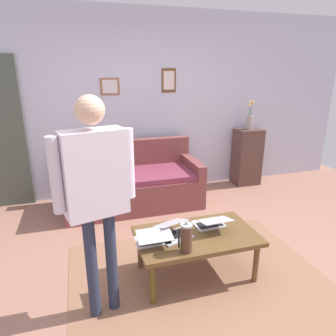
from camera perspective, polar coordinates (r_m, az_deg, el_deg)
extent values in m
plane|color=#9F6D5A|center=(3.11, 3.91, -18.42)|extent=(7.68, 7.68, 0.00)
cube|color=#92644A|center=(2.98, 5.95, -20.32)|extent=(2.32, 1.81, 0.01)
cube|color=silver|center=(4.65, -5.39, 11.80)|extent=(7.04, 0.10, 2.70)
cube|color=#906048|center=(4.52, -10.94, 14.91)|extent=(0.28, 0.02, 0.24)
cube|color=silver|center=(4.51, -10.93, 14.90)|extent=(0.21, 0.00, 0.18)
cube|color=brown|center=(4.69, 0.14, 16.25)|extent=(0.22, 0.02, 0.35)
cube|color=silver|center=(4.68, 0.17, 16.25)|extent=(0.17, 0.00, 0.27)
cube|color=brown|center=(4.31, -6.51, -4.45)|extent=(1.86, 0.86, 0.42)
cube|color=brown|center=(4.20, -6.58, -1.40)|extent=(1.62, 0.78, 0.08)
cube|color=brown|center=(4.50, -7.53, 2.43)|extent=(1.86, 0.14, 0.46)
cube|color=brown|center=(4.42, 4.47, 0.48)|extent=(0.12, 0.86, 0.20)
cube|color=brown|center=(4.15, -18.52, -1.60)|extent=(0.12, 0.86, 0.20)
cube|color=brown|center=(2.83, 5.43, -12.69)|extent=(1.09, 0.64, 0.04)
cylinder|color=brown|center=(2.95, 16.30, -16.86)|extent=(0.05, 0.05, 0.39)
cylinder|color=brown|center=(2.63, -2.96, -20.99)|extent=(0.05, 0.05, 0.39)
cylinder|color=brown|center=(3.31, 11.56, -12.32)|extent=(0.05, 0.05, 0.39)
cylinder|color=brown|center=(3.03, -5.32, -15.16)|extent=(0.05, 0.05, 0.39)
cube|color=silver|center=(2.98, 7.71, -10.48)|extent=(0.29, 0.22, 0.01)
cube|color=black|center=(2.96, 7.87, -10.50)|extent=(0.24, 0.14, 0.00)
cube|color=silver|center=(2.83, 8.99, -9.79)|extent=(0.29, 0.21, 0.05)
cube|color=#AED1F5|center=(2.83, 8.96, -9.76)|extent=(0.26, 0.19, 0.04)
cube|color=silver|center=(2.76, 1.33, -12.82)|extent=(0.33, 0.29, 0.01)
cube|color=black|center=(2.77, 1.12, -12.54)|extent=(0.27, 0.19, 0.00)
cube|color=silver|center=(2.76, 0.47, -10.38)|extent=(0.33, 0.27, 0.08)
cube|color=#2E2F1C|center=(2.76, 0.51, -10.41)|extent=(0.30, 0.24, 0.07)
cube|color=silver|center=(2.70, -2.95, -13.53)|extent=(0.30, 0.20, 0.01)
cube|color=black|center=(2.69, -2.87, -13.57)|extent=(0.25, 0.12, 0.00)
cube|color=silver|center=(2.58, -2.55, -12.58)|extent=(0.30, 0.19, 0.04)
cube|color=silver|center=(2.59, -2.56, -12.54)|extent=(0.27, 0.17, 0.03)
cylinder|color=#4C3323|center=(2.51, 3.48, -13.24)|extent=(0.10, 0.10, 0.23)
cylinder|color=#B7B7BC|center=(2.45, 3.54, -10.74)|extent=(0.10, 0.10, 0.02)
sphere|color=#B2B2B7|center=(2.44, 3.55, -10.26)|extent=(0.03, 0.03, 0.03)
cube|color=black|center=(2.49, 2.08, -13.24)|extent=(0.01, 0.01, 0.16)
cube|color=#51362F|center=(5.21, 14.71, 2.06)|extent=(0.42, 0.32, 0.93)
cylinder|color=#A29994|center=(5.09, 15.22, 8.32)|extent=(0.10, 0.10, 0.22)
cylinder|color=#3D7038|center=(5.06, 15.19, 10.73)|extent=(0.01, 0.03, 0.21)
sphere|color=silver|center=(5.04, 15.16, 11.92)|extent=(0.04, 0.04, 0.04)
cylinder|color=#3D7038|center=(5.05, 15.55, 10.71)|extent=(0.03, 0.01, 0.22)
sphere|color=#F3AB3E|center=(5.02, 15.71, 11.91)|extent=(0.05, 0.05, 0.05)
cylinder|color=#3D7038|center=(5.05, 15.20, 10.37)|extent=(0.01, 0.03, 0.15)
sphere|color=silver|center=(5.04, 15.17, 11.20)|extent=(0.05, 0.05, 0.05)
cylinder|color=#3D7038|center=(5.08, 15.23, 10.59)|extent=(0.03, 0.01, 0.18)
sphere|color=gold|center=(5.08, 15.21, 11.61)|extent=(0.03, 0.03, 0.03)
cylinder|color=#3D7038|center=(5.06, 15.17, 10.44)|extent=(0.01, 0.03, 0.16)
sphere|color=gold|center=(5.05, 15.12, 11.33)|extent=(0.05, 0.05, 0.05)
cylinder|color=#283046|center=(2.45, -14.19, -17.84)|extent=(0.09, 0.09, 0.86)
cylinder|color=#283046|center=(2.49, -10.63, -16.98)|extent=(0.09, 0.09, 0.86)
cube|color=silver|center=(2.14, -13.71, -1.04)|extent=(0.46, 0.29, 0.61)
cylinder|color=silver|center=(2.07, -20.50, -1.38)|extent=(0.10, 0.10, 0.52)
cylinder|color=silver|center=(2.21, -7.45, 0.80)|extent=(0.10, 0.10, 0.52)
sphere|color=beige|center=(2.04, -14.62, 10.58)|extent=(0.20, 0.20, 0.20)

